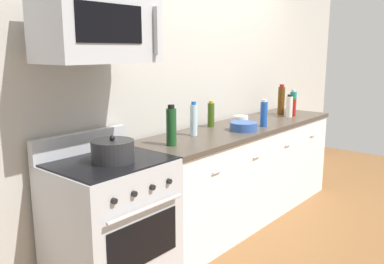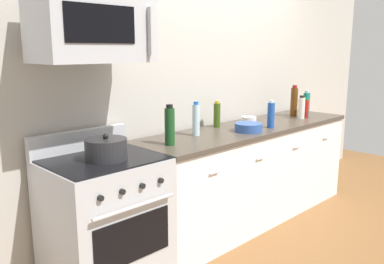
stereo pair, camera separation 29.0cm
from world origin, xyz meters
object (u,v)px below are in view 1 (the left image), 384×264
object	(u,v)px
bowl_white_ceramic	(241,119)
bowl_blue_mixing	(244,126)
range_oven	(111,224)
bottle_vinegar_white	(289,106)
bottle_wine_green	(171,126)
bottle_wine_amber	(281,100)
microwave	(98,30)
stockpot	(113,151)
bottle_soda_blue	(264,114)
bottle_sparkling_teal	(293,103)
bottle_olive_oil	(211,114)
bottle_water_clear	(194,120)
bottle_hot_sauce_red	(293,107)

from	to	relation	value
bowl_white_ceramic	bowl_blue_mixing	bearing A→B (deg)	-143.04
range_oven	bottle_vinegar_white	bearing A→B (deg)	-2.53
bottle_wine_green	bottle_wine_amber	distance (m)	1.86
bowl_blue_mixing	bottle_vinegar_white	bearing A→B (deg)	1.74
microwave	bowl_blue_mixing	xyz separation A→B (m)	(1.42, -0.18, -0.79)
range_oven	stockpot	bearing A→B (deg)	-90.00
bottle_vinegar_white	bottle_soda_blue	distance (m)	0.66
bowl_blue_mixing	bottle_sparkling_teal	bearing A→B (deg)	3.60
bottle_vinegar_white	bowl_white_ceramic	world-z (taller)	bottle_vinegar_white
bottle_sparkling_teal	bottle_wine_green	bearing A→B (deg)	179.04
range_oven	bottle_olive_oil	world-z (taller)	bottle_olive_oil
bottle_vinegar_white	bowl_blue_mixing	distance (m)	0.94
bottle_olive_oil	bottle_water_clear	bearing A→B (deg)	-162.57
bottle_wine_amber	bottle_soda_blue	world-z (taller)	bottle_wine_amber
bottle_sparkling_teal	bottle_vinegar_white	xyz separation A→B (m)	(-0.17, -0.04, -0.02)
bottle_water_clear	bottle_soda_blue	world-z (taller)	bottle_water_clear
bottle_olive_oil	bottle_vinegar_white	bearing A→B (deg)	-17.07
bowl_white_ceramic	range_oven	bearing A→B (deg)	-176.68
bottle_water_clear	bowl_white_ceramic	bearing A→B (deg)	2.17
bottle_vinegar_white	bottle_water_clear	bearing A→B (deg)	172.81
microwave	bottle_wine_amber	xyz separation A→B (m)	(2.44, -0.01, -0.67)
stockpot	microwave	bearing A→B (deg)	89.87
bottle_wine_amber	stockpot	size ratio (longest dim) A/B	1.22
bottle_water_clear	bottle_wine_amber	bearing A→B (deg)	-1.25
bottle_sparkling_teal	microwave	bearing A→B (deg)	177.57
range_oven	bottle_sparkling_teal	size ratio (longest dim) A/B	3.79
bottle_hot_sauce_red	bottle_olive_oil	distance (m)	1.12
microwave	stockpot	bearing A→B (deg)	-90.13
bottle_sparkling_teal	bottle_hot_sauce_red	xyz separation A→B (m)	(-0.08, -0.05, -0.04)
bottle_wine_green	stockpot	world-z (taller)	bottle_wine_green
bottle_vinegar_white	bottle_wine_amber	distance (m)	0.17
bottle_sparkling_teal	bowl_blue_mixing	distance (m)	1.11
bottle_wine_amber	bottle_soda_blue	xyz separation A→B (m)	(-0.74, -0.21, -0.04)
bottle_wine_green	bottle_sparkling_teal	bearing A→B (deg)	-0.96
bottle_wine_amber	bottle_soda_blue	size ratio (longest dim) A/B	1.31
bottle_soda_blue	bowl_white_ceramic	distance (m)	0.29
bottle_olive_oil	stockpot	xyz separation A→B (m)	(-1.37, -0.25, -0.04)
bottle_sparkling_teal	bottle_hot_sauce_red	bearing A→B (deg)	-150.97
bottle_hot_sauce_red	bottle_wine_amber	xyz separation A→B (m)	(-0.00, 0.15, 0.06)
bottle_olive_oil	bowl_blue_mixing	distance (m)	0.34
range_oven	bottle_olive_oil	distance (m)	1.50
bottle_soda_blue	bottle_water_clear	bearing A→B (deg)	161.69
bottle_vinegar_white	bowl_white_ceramic	bearing A→B (deg)	161.92
bowl_white_ceramic	bottle_wine_amber	bearing A→B (deg)	-4.90
range_oven	bottle_vinegar_white	world-z (taller)	bottle_vinegar_white
bottle_soda_blue	bowl_white_ceramic	world-z (taller)	bottle_soda_blue
bowl_white_ceramic	bottle_wine_green	bearing A→B (deg)	-173.53
range_oven	bottle_soda_blue	distance (m)	1.80
bottle_water_clear	bottle_vinegar_white	size ratio (longest dim) A/B	1.18
bottle_wine_amber	bottle_water_clear	bearing A→B (deg)	178.75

